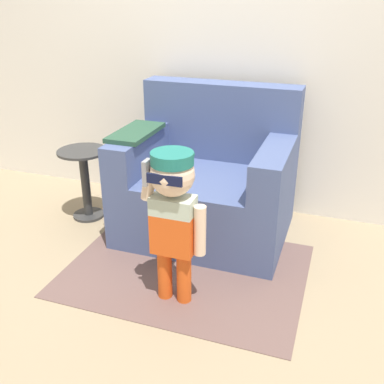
% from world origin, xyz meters
% --- Properties ---
extents(ground_plane, '(10.00, 10.00, 0.00)m').
position_xyz_m(ground_plane, '(0.00, 0.00, 0.00)').
color(ground_plane, '#998466').
extents(wall_back, '(10.00, 0.05, 2.60)m').
position_xyz_m(wall_back, '(0.00, 0.72, 1.30)').
color(wall_back, silver).
rests_on(wall_back, ground_plane).
extents(armchair, '(1.13, 0.87, 1.00)m').
position_xyz_m(armchair, '(0.17, 0.22, 0.36)').
color(armchair, '#475684').
rests_on(armchair, ground_plane).
extents(person_child, '(0.35, 0.27, 0.87)m').
position_xyz_m(person_child, '(0.24, -0.61, 0.58)').
color(person_child, '#E05119').
rests_on(person_child, ground_plane).
extents(side_table, '(0.36, 0.36, 0.53)m').
position_xyz_m(side_table, '(-0.75, 0.10, 0.32)').
color(side_table, '#333333').
rests_on(side_table, ground_plane).
extents(rug, '(1.43, 1.08, 0.01)m').
position_xyz_m(rug, '(0.20, -0.33, 0.00)').
color(rug, brown).
rests_on(rug, ground_plane).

